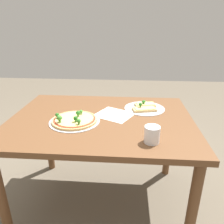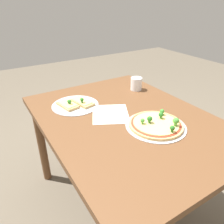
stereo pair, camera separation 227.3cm
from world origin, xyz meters
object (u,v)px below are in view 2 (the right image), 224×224
(dining_table, at_px, (126,130))
(drinking_cup, at_px, (136,84))
(pizza_tray_slice, at_px, (75,104))
(pizza_tray_whole, at_px, (156,124))

(dining_table, xyz_separation_m, drinking_cup, (-0.31, 0.31, 0.14))
(dining_table, height_order, pizza_tray_slice, pizza_tray_slice)
(pizza_tray_slice, bearing_deg, drinking_cup, 90.85)
(pizza_tray_slice, bearing_deg, pizza_tray_whole, 29.97)
(pizza_tray_whole, height_order, drinking_cup, drinking_cup)
(dining_table, xyz_separation_m, pizza_tray_whole, (0.17, 0.08, 0.10))
(pizza_tray_slice, distance_m, drinking_cup, 0.50)
(drinking_cup, bearing_deg, pizza_tray_slice, -89.15)
(dining_table, height_order, drinking_cup, drinking_cup)
(drinking_cup, bearing_deg, pizza_tray_whole, -25.32)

